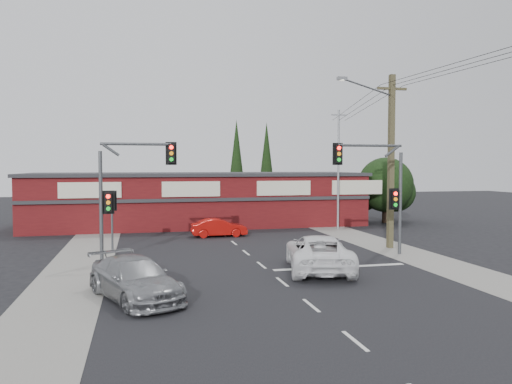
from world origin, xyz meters
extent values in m
plane|color=black|center=(0.00, 0.00, 0.00)|extent=(120.00, 120.00, 0.00)
cube|color=black|center=(0.00, 5.00, 0.01)|extent=(14.00, 70.00, 0.01)
cube|color=gray|center=(-8.50, 5.00, 0.01)|extent=(3.00, 70.00, 0.02)
cube|color=gray|center=(8.50, 5.00, 0.01)|extent=(3.00, 70.00, 0.02)
cube|color=silver|center=(3.50, -1.50, 0.01)|extent=(6.50, 0.35, 0.01)
imported|color=white|center=(2.27, -1.94, 0.82)|extent=(3.99, 6.33, 1.63)
imported|color=gray|center=(-5.88, -5.11, 0.74)|extent=(3.90, 5.52, 1.48)
imported|color=#B30F0B|center=(-0.46, 9.91, 0.62)|extent=(3.75, 1.34, 1.23)
cube|color=silver|center=(0.00, -10.89, 0.01)|extent=(0.12, 1.60, 0.01)
cube|color=silver|center=(0.00, -7.33, 0.01)|extent=(0.12, 1.60, 0.01)
cube|color=silver|center=(0.00, -3.78, 0.01)|extent=(0.12, 1.60, 0.01)
cube|color=silver|center=(0.00, -0.22, 0.01)|extent=(0.12, 1.60, 0.01)
cube|color=silver|center=(0.00, 3.33, 0.01)|extent=(0.12, 1.60, 0.01)
cube|color=silver|center=(0.00, 6.89, 0.01)|extent=(0.12, 1.60, 0.01)
cube|color=silver|center=(0.00, 10.44, 0.01)|extent=(0.12, 1.60, 0.01)
cube|color=silver|center=(0.00, 14.00, 0.01)|extent=(0.12, 1.60, 0.01)
cube|color=#501012|center=(-1.00, 17.00, 2.00)|extent=(26.00, 8.00, 4.00)
cube|color=#2D2D30|center=(-1.00, 17.00, 4.10)|extent=(26.40, 8.40, 0.25)
cube|color=beige|center=(-9.00, 12.95, 3.10)|extent=(4.20, 0.12, 1.10)
cube|color=beige|center=(-2.00, 12.95, 3.10)|extent=(4.20, 0.12, 1.10)
cube|color=beige|center=(5.00, 12.95, 3.10)|extent=(4.20, 0.12, 1.10)
cube|color=beige|center=(11.00, 12.95, 3.10)|extent=(4.20, 0.12, 1.10)
cube|color=#2D2D30|center=(-1.00, 12.90, 2.30)|extent=(26.00, 0.15, 0.25)
cylinder|color=#2D2116|center=(14.50, 15.00, 0.90)|extent=(0.50, 0.50, 1.80)
sphere|color=black|center=(14.50, 15.00, 3.20)|extent=(4.60, 4.60, 4.60)
sphere|color=black|center=(16.00, 16.00, 2.50)|extent=(3.40, 3.40, 3.40)
sphere|color=black|center=(13.20, 16.40, 2.30)|extent=(2.80, 2.80, 2.80)
cylinder|color=#2D2116|center=(3.50, 24.00, 1.00)|extent=(0.24, 0.24, 2.00)
cone|color=black|center=(3.50, 24.00, 5.50)|extent=(1.80, 1.80, 7.50)
cylinder|color=#2D2116|center=(7.00, 26.00, 1.00)|extent=(0.24, 0.24, 2.00)
cone|color=black|center=(7.00, 26.00, 5.50)|extent=(1.80, 1.80, 7.50)
cylinder|color=#47494C|center=(-7.50, 2.00, 2.75)|extent=(0.18, 0.18, 5.50)
cylinder|color=#47494C|center=(-5.80, 2.00, 5.85)|extent=(3.40, 0.14, 0.14)
cylinder|color=#47494C|center=(-6.99, 2.00, 5.55)|extent=(0.82, 0.14, 0.63)
cube|color=black|center=(-4.10, 2.00, 5.40)|extent=(0.32, 0.22, 0.95)
cube|color=black|center=(-4.10, 2.07, 5.40)|extent=(0.55, 0.04, 1.15)
cylinder|color=#FF0C07|center=(-4.10, 1.87, 5.70)|extent=(0.20, 0.06, 0.20)
cylinder|color=orange|center=(-4.10, 1.87, 5.40)|extent=(0.20, 0.06, 0.20)
cylinder|color=#0CE526|center=(-4.10, 1.87, 5.10)|extent=(0.20, 0.06, 0.20)
cube|color=black|center=(-7.15, 2.00, 3.00)|extent=(0.32, 0.22, 0.95)
cube|color=black|center=(-7.15, 2.07, 3.00)|extent=(0.55, 0.04, 1.15)
cylinder|color=#FF0C07|center=(-7.15, 1.87, 3.30)|extent=(0.20, 0.06, 0.20)
cylinder|color=orange|center=(-7.15, 1.87, 3.00)|extent=(0.20, 0.06, 0.20)
cylinder|color=#0CE526|center=(-7.15, 1.87, 2.70)|extent=(0.20, 0.06, 0.20)
cylinder|color=#47494C|center=(8.00, 1.00, 2.75)|extent=(0.18, 0.18, 5.50)
cylinder|color=#47494C|center=(6.20, 1.00, 5.85)|extent=(3.60, 0.14, 0.14)
cylinder|color=#47494C|center=(7.46, 1.00, 5.55)|extent=(0.82, 0.14, 0.63)
cube|color=black|center=(4.40, 1.00, 5.40)|extent=(0.32, 0.22, 0.95)
cube|color=black|center=(4.40, 1.07, 5.40)|extent=(0.55, 0.04, 1.15)
cylinder|color=#FF0C07|center=(4.40, 0.87, 5.70)|extent=(0.20, 0.06, 0.20)
cylinder|color=orange|center=(4.40, 0.87, 5.40)|extent=(0.20, 0.06, 0.20)
cylinder|color=#0CE526|center=(4.40, 0.87, 5.10)|extent=(0.20, 0.06, 0.20)
cube|color=black|center=(7.65, 1.00, 3.00)|extent=(0.32, 0.22, 0.95)
cube|color=black|center=(7.65, 1.07, 3.00)|extent=(0.55, 0.04, 1.15)
cylinder|color=#FF0C07|center=(7.65, 0.87, 3.30)|extent=(0.20, 0.06, 0.20)
cylinder|color=orange|center=(7.65, 0.87, 3.00)|extent=(0.20, 0.06, 0.20)
cylinder|color=#0CE526|center=(7.65, 0.87, 2.70)|extent=(0.20, 0.06, 0.20)
cylinder|color=#47494C|center=(-7.20, 6.00, 1.50)|extent=(0.12, 0.12, 3.00)
cube|color=black|center=(-7.20, 6.00, 2.80)|extent=(0.32, 0.22, 0.95)
cube|color=black|center=(-7.20, 6.07, 2.80)|extent=(0.55, 0.04, 1.15)
cylinder|color=#FF0C07|center=(-7.20, 5.87, 3.10)|extent=(0.20, 0.06, 0.20)
cylinder|color=orange|center=(-7.20, 5.87, 2.80)|extent=(0.20, 0.06, 0.20)
cylinder|color=#0CE526|center=(-7.20, 5.87, 2.50)|extent=(0.20, 0.06, 0.20)
cube|color=brown|center=(8.50, 3.00, 5.00)|extent=(0.30, 0.30, 10.00)
cube|color=brown|center=(8.50, 3.00, 9.20)|extent=(1.80, 0.14, 0.14)
cylinder|color=#47494C|center=(6.90, 2.85, 9.20)|extent=(3.23, 0.39, 0.89)
cube|color=slate|center=(5.30, 2.70, 9.60)|extent=(0.55, 0.25, 0.18)
cylinder|color=silver|center=(5.30, 2.70, 9.50)|extent=(0.28, 0.28, 0.05)
cylinder|color=gray|center=(9.00, 12.00, 4.50)|extent=(0.16, 0.16, 9.00)
cube|color=gray|center=(9.00, 12.00, 8.60)|extent=(1.20, 0.10, 0.10)
cylinder|color=black|center=(8.15, 7.50, 8.80)|extent=(0.73, 9.01, 1.22)
cylinder|color=black|center=(7.65, -7.00, 9.15)|extent=(0.32, 20.00, 0.52)
cylinder|color=black|center=(8.75, 7.50, 8.80)|extent=(0.52, 9.00, 1.22)
cylinder|color=black|center=(9.34, 7.50, 8.80)|extent=(0.31, 9.00, 1.22)
camera|label=1|loc=(-5.68, -23.26, 4.78)|focal=35.00mm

